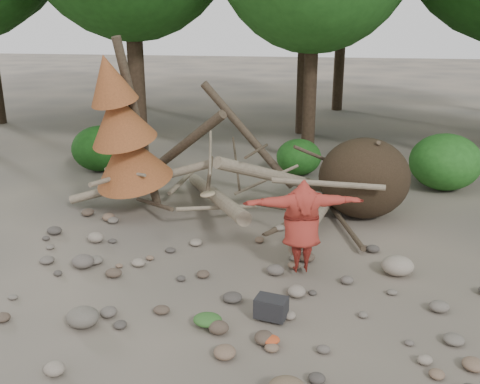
# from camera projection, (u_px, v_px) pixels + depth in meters

# --- Properties ---
(ground) EXTENTS (120.00, 120.00, 0.00)m
(ground) POSITION_uv_depth(u_px,v_px,m) (225.00, 291.00, 9.68)
(ground) COLOR #514C44
(ground) RESTS_ON ground
(deadfall_pile) EXTENTS (8.55, 5.24, 3.30)m
(deadfall_pile) POSITION_uv_depth(u_px,v_px,m) (340.00, 179.00, 13.03)
(deadfall_pile) COLOR #332619
(deadfall_pile) RESTS_ON ground
(dead_conifer) EXTENTS (2.06, 2.16, 4.35)m
(dead_conifer) POSITION_uv_depth(u_px,v_px,m) (123.00, 132.00, 12.68)
(dead_conifer) COLOR #4C3F30
(dead_conifer) RESTS_ON ground
(bush_left) EXTENTS (1.80, 1.80, 1.44)m
(bush_left) POSITION_uv_depth(u_px,v_px,m) (100.00, 148.00, 17.08)
(bush_left) COLOR #174913
(bush_left) RESTS_ON ground
(bush_mid) EXTENTS (1.40, 1.40, 1.12)m
(bush_mid) POSITION_uv_depth(u_px,v_px,m) (299.00, 157.00, 16.68)
(bush_mid) COLOR #205C1A
(bush_mid) RESTS_ON ground
(bush_right) EXTENTS (2.00, 2.00, 1.60)m
(bush_right) POSITION_uv_depth(u_px,v_px,m) (445.00, 162.00, 15.18)
(bush_right) COLOR #296D22
(bush_right) RESTS_ON ground
(frisbee_thrower) EXTENTS (3.00, 1.14, 1.82)m
(frisbee_thrower) POSITION_uv_depth(u_px,v_px,m) (302.00, 226.00, 10.02)
(frisbee_thrower) COLOR maroon
(frisbee_thrower) RESTS_ON ground
(backpack) EXTENTS (0.57, 0.44, 0.34)m
(backpack) POSITION_uv_depth(u_px,v_px,m) (271.00, 311.00, 8.70)
(backpack) COLOR black
(backpack) RESTS_ON ground
(cloth_green) EXTENTS (0.47, 0.39, 0.17)m
(cloth_green) POSITION_uv_depth(u_px,v_px,m) (208.00, 322.00, 8.51)
(cloth_green) COLOR #2E5C25
(cloth_green) RESTS_ON ground
(cloth_orange) EXTENTS (0.29, 0.24, 0.11)m
(cloth_orange) POSITION_uv_depth(u_px,v_px,m) (270.00, 342.00, 8.05)
(cloth_orange) COLOR #BB4520
(cloth_orange) RESTS_ON ground
(boulder_front_left) EXTENTS (0.53, 0.48, 0.32)m
(boulder_front_left) POSITION_uv_depth(u_px,v_px,m) (83.00, 317.00, 8.53)
(boulder_front_left) COLOR #645D53
(boulder_front_left) RESTS_ON ground
(boulder_mid_right) EXTENTS (0.61, 0.55, 0.37)m
(boulder_mid_right) POSITION_uv_depth(u_px,v_px,m) (398.00, 266.00, 10.24)
(boulder_mid_right) COLOR gray
(boulder_mid_right) RESTS_ON ground
(boulder_mid_left) EXTENTS (0.44, 0.40, 0.27)m
(boulder_mid_left) POSITION_uv_depth(u_px,v_px,m) (83.00, 261.00, 10.53)
(boulder_mid_left) COLOR #5E564F
(boulder_mid_left) RESTS_ON ground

